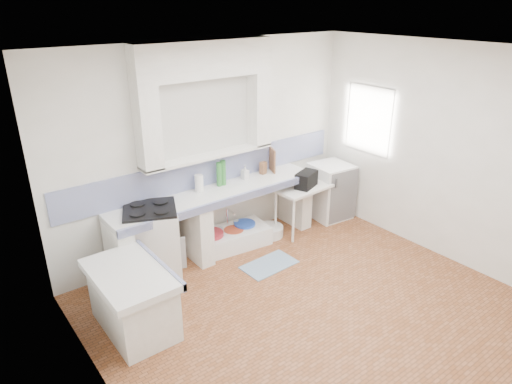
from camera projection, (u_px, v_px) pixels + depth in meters
floor at (310, 308)px, 5.20m from camera, size 4.50×4.50×0.00m
ceiling at (324, 53)px, 4.10m from camera, size 4.50×4.50×0.00m
wall_back at (210, 148)px, 6.11m from camera, size 4.50×0.00×4.50m
wall_left at (98, 269)px, 3.38m from camera, size 0.00×4.50×4.50m
wall_right at (440, 153)px, 5.91m from camera, size 0.00×4.50×4.50m
alcove_mass at (205, 59)px, 5.50m from camera, size 1.90×0.25×0.45m
window_frame at (376, 118)px, 6.81m from camera, size 0.35×0.86×1.06m
lace_valance at (373, 94)px, 6.58m from camera, size 0.01×0.84×0.24m
counter_slab at (218, 194)px, 6.04m from camera, size 3.00×0.60×0.08m
counter_lip at (230, 201)px, 5.84m from camera, size 3.00×0.04×0.10m
counter_pier_left at (121, 257)px, 5.43m from camera, size 0.20×0.55×0.82m
counter_pier_mid at (197, 232)px, 6.02m from camera, size 0.20×0.55×0.82m
counter_pier_right at (295, 199)px, 7.01m from camera, size 0.20×0.55×0.82m
peninsula_top at (130, 275)px, 4.64m from camera, size 0.70×1.10×0.08m
peninsula_base at (133, 303)px, 4.78m from camera, size 0.60×1.00×0.62m
peninsula_lip at (159, 264)px, 4.82m from camera, size 0.04×1.10×0.10m
backsplash at (212, 170)px, 6.21m from camera, size 4.27×0.03×0.40m
stove at (153, 243)px, 5.65m from camera, size 0.84×0.83×0.91m
sink at (235, 238)px, 6.48m from camera, size 1.00×0.62×0.23m
side_table at (302, 208)px, 6.82m from camera, size 0.87×0.51×0.04m
fridge at (330, 191)px, 7.22m from camera, size 0.63×0.63×0.88m
bucket_red at (212, 242)px, 6.28m from camera, size 0.42×0.42×0.31m
bucket_orange at (234, 238)px, 6.45m from camera, size 0.33×0.33×0.26m
bucket_blue at (245, 232)px, 6.59m from camera, size 0.38×0.38×0.29m
basin_white at (270, 231)px, 6.75m from camera, size 0.49×0.49×0.15m
water_bottle_a at (220, 236)px, 6.46m from camera, size 0.09×0.09×0.29m
water_bottle_b at (236, 229)px, 6.65m from camera, size 0.09×0.09×0.29m
black_bag at (306, 180)px, 6.63m from camera, size 0.42×0.32×0.23m
green_bottle_a at (223, 173)px, 6.18m from camera, size 0.10×0.10×0.35m
green_bottle_b at (219, 174)px, 6.14m from camera, size 0.08×0.08×0.33m
knife_block at (263, 168)px, 6.60m from camera, size 0.10×0.09×0.18m
cutting_board at (272, 160)px, 6.66m from camera, size 0.12×0.24×0.34m
paper_towel at (199, 183)px, 5.98m from camera, size 0.13×0.13×0.23m
soap_bottle at (245, 172)px, 6.41m from camera, size 0.09×0.10×0.20m
rug at (269, 265)px, 6.03m from camera, size 0.74×0.44×0.01m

